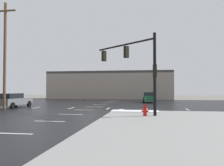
{
  "coord_description": "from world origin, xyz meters",
  "views": [
    {
      "loc": [
        5.99,
        -23.43,
        1.99
      ],
      "look_at": [
        1.26,
        7.62,
        2.93
      ],
      "focal_mm": 36.36,
      "sensor_mm": 36.0,
      "label": 1
    }
  ],
  "objects_px": {
    "traffic_signal_mast": "(136,62)",
    "sedan_grey": "(13,100)",
    "utility_pole_mid": "(5,54)",
    "sedan_green": "(149,97)",
    "fire_hydrant": "(145,110)"
  },
  "relations": [
    {
      "from": "sedan_grey",
      "to": "sedan_green",
      "type": "xyz_separation_m",
      "value": [
        15.02,
        12.88,
        0.0
      ]
    },
    {
      "from": "fire_hydrant",
      "to": "sedan_grey",
      "type": "relative_size",
      "value": 0.17
    },
    {
      "from": "sedan_grey",
      "to": "sedan_green",
      "type": "height_order",
      "value": "same"
    },
    {
      "from": "fire_hydrant",
      "to": "utility_pole_mid",
      "type": "height_order",
      "value": "utility_pole_mid"
    },
    {
      "from": "sedan_grey",
      "to": "sedan_green",
      "type": "bearing_deg",
      "value": -45.96
    },
    {
      "from": "sedan_green",
      "to": "sedan_grey",
      "type": "bearing_deg",
      "value": -50.62
    },
    {
      "from": "fire_hydrant",
      "to": "sedan_grey",
      "type": "bearing_deg",
      "value": 154.48
    },
    {
      "from": "fire_hydrant",
      "to": "sedan_grey",
      "type": "distance_m",
      "value": 16.05
    },
    {
      "from": "traffic_signal_mast",
      "to": "fire_hydrant",
      "type": "bearing_deg",
      "value": 156.64
    },
    {
      "from": "traffic_signal_mast",
      "to": "sedan_grey",
      "type": "bearing_deg",
      "value": 18.8
    },
    {
      "from": "sedan_grey",
      "to": "utility_pole_mid",
      "type": "height_order",
      "value": "utility_pole_mid"
    },
    {
      "from": "traffic_signal_mast",
      "to": "sedan_grey",
      "type": "relative_size",
      "value": 1.29
    },
    {
      "from": "traffic_signal_mast",
      "to": "sedan_grey",
      "type": "distance_m",
      "value": 15.21
    },
    {
      "from": "sedan_grey",
      "to": "utility_pole_mid",
      "type": "distance_m",
      "value": 5.34
    },
    {
      "from": "sedan_grey",
      "to": "traffic_signal_mast",
      "type": "bearing_deg",
      "value": -108.29
    }
  ]
}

